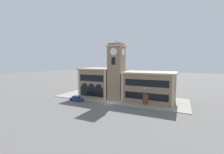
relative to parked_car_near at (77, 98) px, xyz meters
The scene contains 7 objects.
ground_plane 10.53m from the parked_car_near, ahead, with size 300.00×300.00×0.00m, color #605E5B.
sidewalk_kerb 13.66m from the parked_car_near, 40.20° to the left, with size 42.30×15.04×0.15m.
clock_tower 14.81m from the parked_car_near, 32.90° to the left, with size 5.10×5.10×18.77m.
town_hall_left_wing 10.59m from the parked_car_near, 74.84° to the left, with size 11.45×10.48×9.79m.
town_hall_right_wing 22.64m from the parked_car_near, 24.93° to the left, with size 15.35×10.48×8.96m.
parked_car_near is the anchor object (origin of this frame).
street_lamp 20.91m from the parked_car_near, ahead, with size 0.36×0.36×5.23m.
Camera 1 is at (18.85, -37.38, 11.80)m, focal length 24.00 mm.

